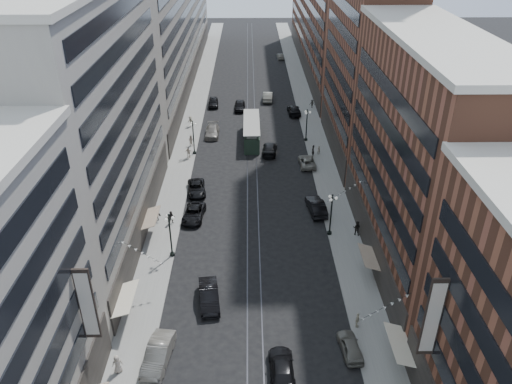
{
  "coord_description": "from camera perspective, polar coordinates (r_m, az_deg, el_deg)",
  "views": [
    {
      "loc": [
        -0.38,
        -17.67,
        34.31
      ],
      "look_at": [
        0.36,
        33.83,
        5.0
      ],
      "focal_mm": 35.0,
      "sensor_mm": 36.0,
      "label": 1
    }
  ],
  "objects": [
    {
      "name": "pedestrian_8",
      "position": [
        80.27,
        7.18,
        4.81
      ],
      "size": [
        0.65,
        0.56,
        1.5
      ],
      "primitive_type": "imported",
      "rotation": [
        0.0,
        0.0,
        3.59
      ],
      "color": "#A69B89",
      "rests_on": "sidewalk_east"
    },
    {
      "name": "car_4",
      "position": [
        46.81,
        10.72,
        -16.93
      ],
      "size": [
        2.02,
        4.26,
        1.41
      ],
      "primitive_type": "imported",
      "rotation": [
        0.0,
        0.0,
        3.23
      ],
      "color": "slate",
      "rests_on": "ground"
    },
    {
      "name": "rail_east",
      "position": [
        94.15,
        -0.12,
        8.28
      ],
      "size": [
        0.12,
        180.0,
        0.02
      ],
      "primitive_type": "cube",
      "color": "#2D2D33",
      "rests_on": "ground"
    },
    {
      "name": "car_extra_1",
      "position": [
        80.25,
        1.58,
        4.94
      ],
      "size": [
        2.82,
        5.66,
        1.58
      ],
      "primitive_type": "imported",
      "rotation": [
        0.0,
        0.0,
        3.03
      ],
      "color": "black",
      "rests_on": "ground"
    },
    {
      "name": "building_west_mid",
      "position": [
        57.07,
        -17.85,
        7.34
      ],
      "size": [
        8.0,
        36.0,
        28.0
      ],
      "primitive_type": "cube",
      "color": "gray",
      "rests_on": "ground"
    },
    {
      "name": "pedestrian_extra_1",
      "position": [
        91.13,
        -7.49,
        8.02
      ],
      "size": [
        1.3,
        1.11,
        1.9
      ],
      "primitive_type": "imported",
      "rotation": [
        0.0,
        0.0,
        5.68
      ],
      "color": "gray",
      "rests_on": "sidewalk_west"
    },
    {
      "name": "rail_west",
      "position": [
        94.14,
        -0.98,
        8.27
      ],
      "size": [
        0.12,
        180.0,
        0.02
      ],
      "primitive_type": "cube",
      "color": "#2D2D33",
      "rests_on": "ground"
    },
    {
      "name": "pedestrian_5",
      "position": [
        63.81,
        -11.33,
        -2.52
      ],
      "size": [
        1.54,
        0.97,
        1.61
      ],
      "primitive_type": "imported",
      "rotation": [
        0.0,
        0.0,
        -0.39
      ],
      "color": "black",
      "rests_on": "sidewalk_west"
    },
    {
      "name": "pedestrian_6",
      "position": [
        79.01,
        -7.71,
        4.5
      ],
      "size": [
        1.16,
        0.65,
        1.88
      ],
      "primitive_type": "imported",
      "rotation": [
        0.0,
        0.0,
        3.0
      ],
      "color": "beige",
      "rests_on": "sidewalk_west"
    },
    {
      "name": "building_east_far",
      "position": [
        125.89,
        7.54,
        19.2
      ],
      "size": [
        8.0,
        72.0,
        24.0
      ],
      "primitive_type": "cube",
      "color": "brown",
      "rests_on": "ground"
    },
    {
      "name": "pedestrian_1",
      "position": [
        45.79,
        -15.57,
        -18.4
      ],
      "size": [
        0.98,
        0.71,
        1.8
      ],
      "primitive_type": "imported",
      "rotation": [
        0.0,
        0.0,
        3.43
      ],
      "color": "#A19485",
      "rests_on": "sidewalk_west"
    },
    {
      "name": "car_1",
      "position": [
        45.98,
        -11.14,
        -17.75
      ],
      "size": [
        2.55,
        5.55,
        1.76
      ],
      "primitive_type": "imported",
      "rotation": [
        0.0,
        0.0,
        -0.13
      ],
      "color": "slate",
      "rests_on": "ground"
    },
    {
      "name": "pedestrian_extra_2",
      "position": [
        79.55,
        6.53,
        4.74
      ],
      "size": [
        0.72,
        0.79,
        1.82
      ],
      "primitive_type": "imported",
      "rotation": [
        0.0,
        0.0,
        4.17
      ],
      "color": "black",
      "rests_on": "sidewalk_east"
    },
    {
      "name": "car_6",
      "position": [
        44.47,
        2.95,
        -19.42
      ],
      "size": [
        2.18,
        5.18,
        1.49
      ],
      "primitive_type": "imported",
      "rotation": [
        0.0,
        0.0,
        3.16
      ],
      "color": "black",
      "rests_on": "ground"
    },
    {
      "name": "lamppost_sw_mid",
      "position": [
        79.58,
        -7.17,
        6.31
      ],
      "size": [
        1.03,
        1.14,
        5.52
      ],
      "color": "black",
      "rests_on": "sidewalk_west"
    },
    {
      "name": "building_east_mid",
      "position": [
        53.72,
        18.17,
        3.54
      ],
      "size": [
        8.0,
        30.0,
        24.0
      ],
      "primitive_type": "cube",
      "color": "brown",
      "rests_on": "ground"
    },
    {
      "name": "car_10",
      "position": [
        64.87,
        6.9,
        -1.63
      ],
      "size": [
        2.5,
        5.48,
        1.74
      ],
      "primitive_type": "imported",
      "rotation": [
        0.0,
        0.0,
        3.27
      ],
      "color": "black",
      "rests_on": "ground"
    },
    {
      "name": "streetcar",
      "position": [
        84.79,
        -0.51,
        6.91
      ],
      "size": [
        2.68,
        12.11,
        3.35
      ],
      "color": "#1F3124",
      "rests_on": "ground"
    },
    {
      "name": "car_2",
      "position": [
        63.66,
        -7.13,
        -2.45
      ],
      "size": [
        2.92,
        5.5,
        1.47
      ],
      "primitive_type": "imported",
      "rotation": [
        0.0,
        0.0,
        -0.09
      ],
      "color": "black",
      "rests_on": "ground"
    },
    {
      "name": "car_14",
      "position": [
        103.84,
        1.35,
        10.87
      ],
      "size": [
        2.22,
        5.54,
        1.79
      ],
      "primitive_type": "imported",
      "rotation": [
        0.0,
        0.0,
        3.08
      ],
      "color": "slate",
      "rests_on": "ground"
    },
    {
      "name": "lamppost_se_far",
      "position": [
        59.44,
        8.58,
        -2.41
      ],
      "size": [
        1.03,
        1.14,
        5.52
      ],
      "color": "black",
      "rests_on": "sidewalk_east"
    },
    {
      "name": "sidewalk_east",
      "position": [
        94.81,
        6.19,
        8.3
      ],
      "size": [
        4.0,
        180.0,
        0.15
      ],
      "primitive_type": "cube",
      "color": "gray",
      "rests_on": "ground"
    },
    {
      "name": "building_west_far",
      "position": [
        116.84,
        -9.5,
        18.76
      ],
      "size": [
        8.0,
        90.0,
        26.0
      ],
      "primitive_type": "cube",
      "color": "gray",
      "rests_on": "ground"
    },
    {
      "name": "lamppost_sw_far",
      "position": [
        56.02,
        -9.78,
        -4.72
      ],
      "size": [
        1.03,
        1.14,
        5.52
      ],
      "color": "black",
      "rests_on": "sidewalk_west"
    },
    {
      "name": "car_13",
      "position": [
        98.77,
        -1.86,
        9.83
      ],
      "size": [
        2.07,
        5.06,
        1.72
      ],
      "primitive_type": "imported",
      "rotation": [
        0.0,
        0.0,
        -0.01
      ],
      "color": "black",
      "rests_on": "ground"
    },
    {
      "name": "pedestrian_2",
      "position": [
        62.74,
        -9.63,
        -2.89
      ],
      "size": [
        0.9,
        0.61,
        1.71
      ],
      "primitive_type": "imported",
      "rotation": [
        0.0,
        0.0,
        0.19
      ],
      "color": "black",
      "rests_on": "sidewalk_west"
    },
    {
      "name": "car_12",
      "position": [
        96.88,
        4.36,
        9.33
      ],
      "size": [
        2.53,
        5.68,
        1.62
      ],
      "primitive_type": "imported",
      "rotation": [
        0.0,
        0.0,
        3.19
      ],
      "color": "black",
      "rests_on": "ground"
    },
    {
      "name": "ground",
      "position": [
        84.91,
        -0.5,
        5.81
      ],
      "size": [
        220.0,
        220.0,
        0.0
      ],
      "primitive_type": "plane",
      "color": "black",
      "rests_on": "ground"
    },
    {
      "name": "pedestrian_7",
      "position": [
        60.98,
        11.44,
        -4.05
      ],
      "size": [
        1.03,
        0.81,
        1.87
      ],
      "primitive_type": "imported",
      "rotation": [
        0.0,
        0.0,
        2.75
      ],
      "color": "black",
      "rests_on": "sidewalk_east"
    },
    {
      "name": "car_11",
      "position": [
        76.71,
        5.84,
        3.49
      ],
      "size": [
        2.5,
        5.11,
        1.4
      ],
      "primitive_type": "imported",
      "rotation": [
        0.0,
        0.0,
        3.18
      ],
      "color": "gray",
      "rests_on": "ground"
    },
    {
      "name": "car_9",
      "position": [
        101.08,
        -4.91,
        10.19
      ],
      "size": [
        2.18,
        4.93,
        1.65
      ],
      "primitive_type": "imported",
      "rotation": [
        0.0,
        0.0,
        0.05
      ],
      "color": "black",
      "rests_on": "ground"
    },
    {
      "name": "lamppost_se_mid",
      "position": [
        84.26,
        5.81,
        7.74
      ],
      "size": [
        1.03,
        1.14,
        5.52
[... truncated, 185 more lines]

